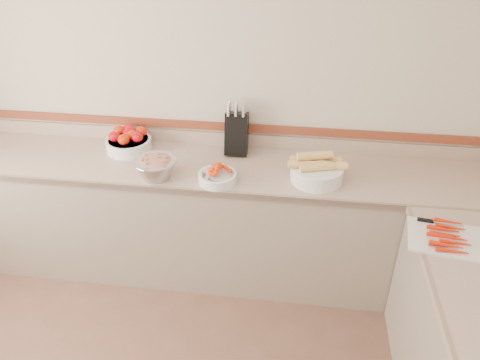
# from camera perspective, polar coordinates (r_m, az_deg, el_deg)

# --- Properties ---
(back_wall) EXTENTS (4.00, 0.00, 4.00)m
(back_wall) POSITION_cam_1_polar(r_m,az_deg,el_deg) (3.33, -4.54, 10.64)
(back_wall) COLOR beige
(back_wall) RESTS_ON ground_plane
(counter_back) EXTENTS (4.00, 0.65, 1.08)m
(counter_back) POSITION_cam_1_polar(r_m,az_deg,el_deg) (3.46, -5.04, -4.54)
(counter_back) COLOR tan
(counter_back) RESTS_ON ground_plane
(knife_block) EXTENTS (0.16, 0.20, 0.39)m
(knife_block) POSITION_cam_1_polar(r_m,az_deg,el_deg) (3.29, -0.41, 5.81)
(knife_block) COLOR black
(knife_block) RESTS_ON counter_back
(tomato_bowl) EXTENTS (0.33, 0.33, 0.16)m
(tomato_bowl) POSITION_cam_1_polar(r_m,az_deg,el_deg) (3.45, -13.42, 4.68)
(tomato_bowl) COLOR white
(tomato_bowl) RESTS_ON counter_back
(cherry_tomato_bowl) EXTENTS (0.25, 0.25, 0.14)m
(cherry_tomato_bowl) POSITION_cam_1_polar(r_m,az_deg,el_deg) (2.98, -2.76, 0.51)
(cherry_tomato_bowl) COLOR white
(cherry_tomato_bowl) RESTS_ON counter_back
(corn_bowl) EXTENTS (0.38, 0.34, 0.20)m
(corn_bowl) POSITION_cam_1_polar(r_m,az_deg,el_deg) (3.03, 9.33, 1.20)
(corn_bowl) COLOR white
(corn_bowl) RESTS_ON counter_back
(rhubarb_bowl) EXTENTS (0.28, 0.28, 0.16)m
(rhubarb_bowl) POSITION_cam_1_polar(r_m,az_deg,el_deg) (3.06, -10.24, 1.61)
(rhubarb_bowl) COLOR #B2B2BA
(rhubarb_bowl) RESTS_ON counter_back
(cutting_board) EXTENTS (0.44, 0.36, 0.06)m
(cutting_board) POSITION_cam_1_polar(r_m,az_deg,el_deg) (2.74, 23.91, -6.43)
(cutting_board) COLOR silver
(cutting_board) RESTS_ON counter_right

